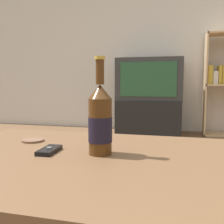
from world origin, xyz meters
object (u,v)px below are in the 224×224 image
at_px(television, 150,79).
at_px(beer_bottle, 100,121).
at_px(bookshelf, 223,82).
at_px(cell_phone, 49,150).
at_px(tv_stand, 149,117).

distance_m(television, beer_bottle, 2.70).
height_order(bookshelf, beer_bottle, bookshelf).
bearing_deg(cell_phone, tv_stand, 86.24).
xyz_separation_m(television, bookshelf, (0.91, 0.09, -0.04)).
height_order(television, cell_phone, television).
bearing_deg(television, tv_stand, 90.00).
bearing_deg(cell_phone, television, 86.24).
height_order(tv_stand, television, television).
bearing_deg(bookshelf, television, -174.55).
height_order(tv_stand, cell_phone, cell_phone).
bearing_deg(bookshelf, tv_stand, -174.79).
bearing_deg(bookshelf, cell_phone, -108.60).
xyz_separation_m(tv_stand, bookshelf, (0.91, 0.08, 0.46)).
distance_m(tv_stand, bookshelf, 1.02).
relative_size(tv_stand, bookshelf, 0.65).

